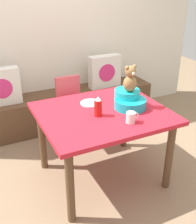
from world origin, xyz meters
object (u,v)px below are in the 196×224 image
Objects in this scene: highchair at (72,101)px; infant_seat_teal at (129,100)px; dining_table at (103,121)px; ketchup_bottle at (98,107)px; teddy_bear at (130,79)px; coffee_mug at (131,117)px; pillow_floral_right at (105,71)px; dinner_plate_near at (91,103)px; pillow_floral_left at (1,87)px.

infant_seat_teal is at bearing -72.11° from highchair.
highchair is (-0.00, 0.81, -0.11)m from dining_table.
ketchup_bottle is at bearing -173.50° from infant_seat_teal.
dining_table is 0.47m from teddy_bear.
dining_table is at bearing -89.76° from highchair.
ketchup_bottle reaches higher than highchair.
infant_seat_teal reaches higher than highchair.
highchair is 1.15m from coffee_mug.
dining_table is 0.35m from coffee_mug.
dining_table is at bearing 111.93° from coffee_mug.
ketchup_bottle reaches higher than infant_seat_teal.
coffee_mug is (-0.15, -0.27, -0.23)m from teddy_bear.
ketchup_bottle is at bearing -141.80° from dining_table.
pillow_floral_right is at bearing 73.06° from infant_seat_teal.
highchair is at bearing 87.60° from dinner_plate_near.
dinner_plate_near is at bearing 97.97° from dining_table.
pillow_floral_left is at bearing 128.50° from teddy_bear.
highchair reaches higher than dining_table.
pillow_floral_left is 1.76× the size of teddy_bear.
coffee_mug is at bearing -83.70° from highchair.
teddy_bear is at bearing -90.00° from infant_seat_teal.
teddy_bear is at bearing -4.71° from dining_table.
infant_seat_teal is 1.78× the size of ketchup_bottle.
pillow_floral_left is 1.00× the size of pillow_floral_right.
teddy_bear is 0.39m from coffee_mug.
coffee_mug is (0.12, -1.11, 0.27)m from highchair.
ketchup_bottle is at bearing -94.80° from highchair.
ketchup_bottle is (0.65, -1.29, 0.15)m from pillow_floral_left.
pillow_floral_right is 1.48m from ketchup_bottle.
dinner_plate_near is (-0.29, 0.23, -0.27)m from teddy_bear.
infant_seat_teal is (-0.38, -1.25, 0.13)m from pillow_floral_right.
dining_table is 1.47× the size of highchair.
highchair reaches higher than dinner_plate_near.
dining_table is at bearing 38.20° from ketchup_bottle.
pillow_floral_left is at bearing 180.00° from pillow_floral_right.
coffee_mug is at bearing -118.22° from infant_seat_teal.
pillow_floral_right is at bearing 70.90° from coffee_mug.
dinner_plate_near is at bearing -92.40° from highchair.
infant_seat_teal is (0.99, -1.25, 0.13)m from pillow_floral_left.
dining_table is at bearing 175.41° from infant_seat_teal.
teddy_bear is (0.00, -0.00, 0.21)m from infant_seat_teal.
pillow_floral_left reaches higher than dinner_plate_near.
ketchup_bottle is (-0.34, -0.04, 0.02)m from infant_seat_teal.
coffee_mug is (-0.53, -1.52, 0.11)m from pillow_floral_right.
highchair is 2.39× the size of infant_seat_teal.
infant_seat_teal is at bearing 6.50° from ketchup_bottle.
highchair is at bearing 96.30° from coffee_mug.
pillow_floral_right is at bearing 32.62° from highchair.
dinner_plate_near is at bearing 106.42° from coffee_mug.
teddy_bear reaches higher than pillow_floral_right.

